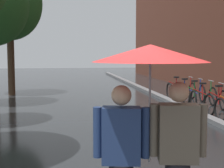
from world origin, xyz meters
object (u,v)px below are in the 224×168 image
(couple_under_umbrella, at_px, (150,106))
(parked_bicycle_8, at_px, (181,90))
(parked_bicycle_4, at_px, (224,103))
(parked_bicycle_5, at_px, (208,100))
(parked_bicycle_7, at_px, (189,93))
(street_tree_3, at_px, (9,4))
(parked_bicycle_6, at_px, (200,96))

(couple_under_umbrella, bearing_deg, parked_bicycle_8, 68.05)
(parked_bicycle_4, bearing_deg, parked_bicycle_5, 99.04)
(parked_bicycle_7, bearing_deg, couple_under_umbrella, -114.06)
(parked_bicycle_8, bearing_deg, parked_bicycle_5, -91.73)
(street_tree_3, distance_m, couple_under_umbrella, 13.12)
(street_tree_3, distance_m, parked_bicycle_6, 9.29)
(street_tree_3, height_order, parked_bicycle_8, street_tree_3)
(street_tree_3, distance_m, parked_bicycle_7, 8.88)
(parked_bicycle_5, relative_size, couple_under_umbrella, 0.56)
(parked_bicycle_7, height_order, couple_under_umbrella, couple_under_umbrella)
(street_tree_3, distance_m, parked_bicycle_8, 8.56)
(parked_bicycle_4, height_order, parked_bicycle_5, same)
(street_tree_3, xyz_separation_m, parked_bicycle_8, (7.31, -2.36, -3.78))
(parked_bicycle_7, height_order, parked_bicycle_8, same)
(parked_bicycle_6, height_order, parked_bicycle_7, same)
(parked_bicycle_8, bearing_deg, couple_under_umbrella, -111.95)
(parked_bicycle_6, bearing_deg, parked_bicycle_8, 90.43)
(parked_bicycle_7, xyz_separation_m, couple_under_umbrella, (-4.04, -9.05, 1.03))
(couple_under_umbrella, bearing_deg, parked_bicycle_5, 61.08)
(street_tree_3, xyz_separation_m, parked_bicycle_6, (7.32, -4.28, -3.78))
(parked_bicycle_5, xyz_separation_m, parked_bicycle_8, (0.09, 2.88, 0.00))
(parked_bicycle_5, bearing_deg, parked_bicycle_8, 88.27)
(parked_bicycle_7, bearing_deg, parked_bicycle_5, -92.37)
(couple_under_umbrella, bearing_deg, parked_bicycle_4, 56.99)
(parked_bicycle_6, bearing_deg, parked_bicycle_5, -96.06)
(parked_bicycle_7, relative_size, couple_under_umbrella, 0.56)
(parked_bicycle_4, relative_size, parked_bicycle_6, 1.02)
(parked_bicycle_5, bearing_deg, parked_bicycle_6, 83.94)
(couple_under_umbrella, bearing_deg, parked_bicycle_6, 63.43)
(parked_bicycle_6, bearing_deg, street_tree_3, 149.68)
(couple_under_umbrella, bearing_deg, street_tree_3, 104.72)
(street_tree_3, height_order, couple_under_umbrella, street_tree_3)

